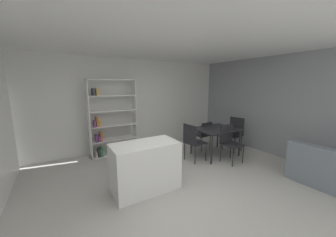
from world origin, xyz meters
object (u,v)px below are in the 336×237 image
open_bookshelf (110,120)px  dining_chair_window_side (235,131)px  dining_chair_island_side (193,140)px  kitchen_island (145,166)px  dining_table (216,131)px  dining_chair_near (229,140)px  dining_chair_far (204,133)px

open_bookshelf → dining_chair_window_side: open_bookshelf is taller
dining_chair_window_side → dining_chair_island_side: 1.59m
kitchen_island → dining_chair_island_side: size_ratio=1.25×
kitchen_island → dining_chair_window_side: size_ratio=1.23×
kitchen_island → dining_table: (2.34, 0.58, 0.24)m
dining_chair_near → dining_chair_island_side: dining_chair_island_side is taller
open_bookshelf → dining_chair_near: 3.19m
dining_chair_near → dining_chair_island_side: size_ratio=0.97×
kitchen_island → dining_chair_near: bearing=2.4°
dining_chair_far → dining_chair_near: 0.97m
kitchen_island → dining_chair_window_side: 3.19m
open_bookshelf → dining_table: bearing=-32.0°
open_bookshelf → dining_table: (2.45, -1.53, -0.28)m
dining_chair_island_side → dining_chair_window_side: bearing=-94.2°
dining_chair_window_side → dining_chair_island_side: size_ratio=1.02×
dining_chair_window_side → dining_chair_far: 0.92m
dining_table → dining_chair_window_side: (0.79, 0.02, -0.11)m
dining_chair_far → dining_chair_near: (-0.01, -0.97, 0.04)m
dining_chair_near → dining_chair_far: bearing=87.9°
dining_table → dining_chair_far: (0.01, 0.49, -0.17)m
kitchen_island → dining_chair_island_side: dining_chair_island_side is taller
dining_chair_far → dining_chair_near: dining_chair_near is taller
dining_chair_far → dining_table: bearing=82.4°
open_bookshelf → dining_chair_island_side: bearing=-43.0°
dining_chair_island_side → dining_chair_far: bearing=-63.5°
dining_table → dining_chair_island_side: (-0.79, -0.01, -0.11)m
kitchen_island → dining_table: size_ratio=1.05×
dining_chair_near → dining_chair_island_side: bearing=147.9°
open_bookshelf → dining_table: open_bookshelf is taller
dining_chair_window_side → dining_chair_near: dining_chair_window_side is taller
open_bookshelf → dining_chair_window_side: (3.24, -1.51, -0.39)m
kitchen_island → dining_table: bearing=13.9°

